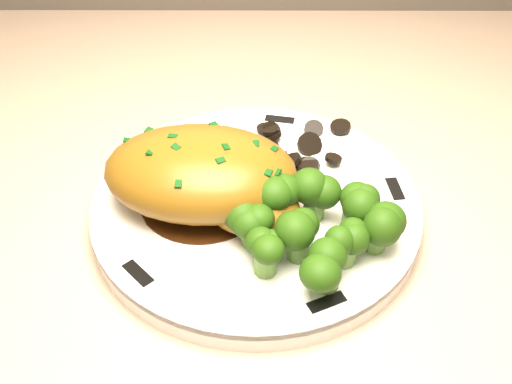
{
  "coord_description": "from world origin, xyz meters",
  "views": [
    {
      "loc": [
        0.06,
        1.19,
        1.35
      ],
      "look_at": [
        0.06,
        1.58,
        1.0
      ],
      "focal_mm": 45.0,
      "sensor_mm": 36.0,
      "label": 1
    }
  ],
  "objects": [
    {
      "name": "plate",
      "position": [
        0.06,
        1.58,
        0.98
      ],
      "size": [
        0.29,
        0.29,
        0.02
      ],
      "primitive_type": "cylinder",
      "rotation": [
        0.0,
        0.0,
        0.06
      ],
      "color": "white",
      "rests_on": "counter"
    },
    {
      "name": "rim_accent_0",
      "position": [
        0.18,
        1.6,
        0.99
      ],
      "size": [
        0.01,
        0.03,
        0.0
      ],
      "primitive_type": "cube",
      "rotation": [
        0.0,
        0.0,
        1.69
      ],
      "color": "black",
      "rests_on": "plate"
    },
    {
      "name": "rim_accent_1",
      "position": [
        0.08,
        1.7,
        0.99
      ],
      "size": [
        0.03,
        0.02,
        0.0
      ],
      "primitive_type": "cube",
      "rotation": [
        0.0,
        0.0,
        2.95
      ],
      "color": "black",
      "rests_on": "plate"
    },
    {
      "name": "rim_accent_2",
      "position": [
        -0.05,
        1.64,
        0.99
      ],
      "size": [
        0.02,
        0.03,
        0.0
      ],
      "primitive_type": "cube",
      "rotation": [
        0.0,
        0.0,
        4.21
      ],
      "color": "black",
      "rests_on": "plate"
    },
    {
      "name": "rim_accent_3",
      "position": [
        -0.03,
        1.5,
        0.99
      ],
      "size": [
        0.03,
        0.03,
        0.0
      ],
      "primitive_type": "cube",
      "rotation": [
        0.0,
        0.0,
        5.46
      ],
      "color": "black",
      "rests_on": "plate"
    },
    {
      "name": "rim_accent_4",
      "position": [
        0.11,
        1.48,
        0.99
      ],
      "size": [
        0.03,
        0.02,
        0.0
      ],
      "primitive_type": "cube",
      "rotation": [
        0.0,
        0.0,
        6.72
      ],
      "color": "black",
      "rests_on": "plate"
    },
    {
      "name": "gravy_pool",
      "position": [
        0.01,
        1.58,
        0.99
      ],
      "size": [
        0.1,
        0.1,
        0.0
      ],
      "primitive_type": "cylinder",
      "color": "black",
      "rests_on": "plate"
    },
    {
      "name": "chicken_breast",
      "position": [
        0.02,
        1.58,
        1.02
      ],
      "size": [
        0.16,
        0.12,
        0.06
      ],
      "rotation": [
        0.0,
        0.0,
        -0.08
      ],
      "color": "brown",
      "rests_on": "plate"
    },
    {
      "name": "mushroom_pile",
      "position": [
        0.09,
        1.65,
        0.99
      ],
      "size": [
        0.09,
        0.07,
        0.02
      ],
      "color": "black",
      "rests_on": "plate"
    },
    {
      "name": "broccoli_florets",
      "position": [
        0.1,
        1.53,
        1.01
      ],
      "size": [
        0.12,
        0.1,
        0.04
      ],
      "rotation": [
        0.0,
        0.0,
        0.4
      ],
      "color": "#608F3C",
      "rests_on": "plate"
    }
  ]
}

